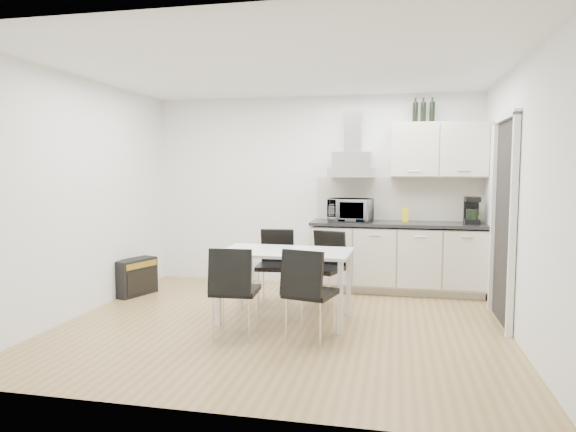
% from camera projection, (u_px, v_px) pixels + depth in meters
% --- Properties ---
extents(ground, '(4.50, 4.50, 0.00)m').
position_uv_depth(ground, '(282.00, 324.00, 5.31)').
color(ground, '#A2834F').
rests_on(ground, ground).
extents(wall_back, '(4.50, 0.10, 2.60)m').
position_uv_depth(wall_back, '(313.00, 191.00, 7.14)').
color(wall_back, white).
rests_on(wall_back, ground).
extents(wall_front, '(4.50, 0.10, 2.60)m').
position_uv_depth(wall_front, '(213.00, 216.00, 3.24)').
color(wall_front, white).
rests_on(wall_front, ground).
extents(wall_left, '(0.10, 4.00, 2.60)m').
position_uv_depth(wall_left, '(83.00, 197.00, 5.66)').
color(wall_left, white).
rests_on(wall_left, ground).
extents(wall_right, '(0.10, 4.00, 2.60)m').
position_uv_depth(wall_right, '(520.00, 202.00, 4.73)').
color(wall_right, white).
rests_on(wall_right, ground).
extents(ceiling, '(4.50, 4.50, 0.00)m').
position_uv_depth(ceiling, '(282.00, 68.00, 5.08)').
color(ceiling, white).
rests_on(ceiling, wall_back).
extents(doorway, '(0.08, 1.04, 2.10)m').
position_uv_depth(doorway, '(502.00, 223.00, 5.30)').
color(doorway, white).
rests_on(doorway, ground).
extents(kitchenette, '(2.22, 0.64, 2.52)m').
position_uv_depth(kitchenette, '(400.00, 229.00, 6.68)').
color(kitchenette, beige).
rests_on(kitchenette, ground).
extents(dining_table, '(1.38, 0.81, 0.75)m').
position_uv_depth(dining_table, '(286.00, 258.00, 5.40)').
color(dining_table, white).
rests_on(dining_table, ground).
extents(chair_far_left, '(0.48, 0.53, 0.88)m').
position_uv_depth(chair_far_left, '(275.00, 268.00, 6.08)').
color(chair_far_left, black).
rests_on(chair_far_left, ground).
extents(chair_far_right, '(0.58, 0.62, 0.88)m').
position_uv_depth(chair_far_right, '(322.00, 270.00, 5.92)').
color(chair_far_right, black).
rests_on(chair_far_right, ground).
extents(chair_near_left, '(0.47, 0.53, 0.88)m').
position_uv_depth(chair_near_left, '(235.00, 292.00, 4.88)').
color(chair_near_left, black).
rests_on(chair_near_left, ground).
extents(chair_near_right, '(0.55, 0.59, 0.88)m').
position_uv_depth(chair_near_right, '(311.00, 294.00, 4.77)').
color(chair_near_right, black).
rests_on(chair_near_right, ground).
extents(guitar_amp, '(0.41, 0.60, 0.47)m').
position_uv_depth(guitar_amp, '(135.00, 277.00, 6.55)').
color(guitar_amp, black).
rests_on(guitar_amp, ground).
extents(floor_speaker, '(0.21, 0.19, 0.30)m').
position_uv_depth(floor_speaker, '(244.00, 271.00, 7.35)').
color(floor_speaker, black).
rests_on(floor_speaker, ground).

